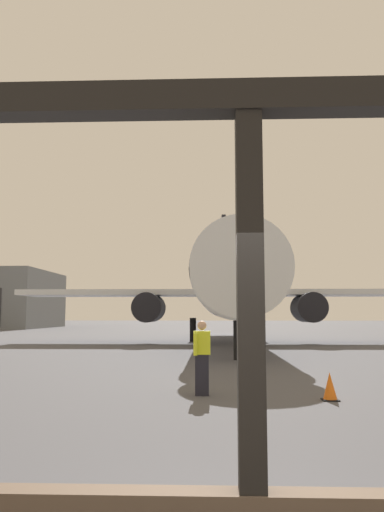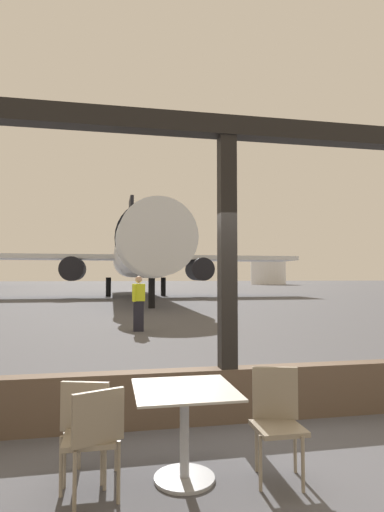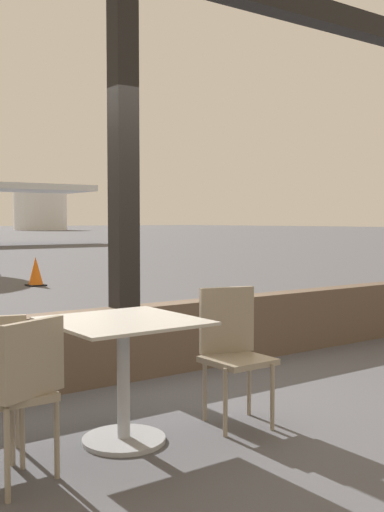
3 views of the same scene
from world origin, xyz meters
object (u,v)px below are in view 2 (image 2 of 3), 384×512
traffic_cone (230,322)px  airplane (138,253)px  cafe_chair_window_right (277,413)px  cafe_chair_window_left (89,421)px  ground_crew_worker (139,303)px  cafe_chair_aisle_left (93,433)px  fuel_storage_tank (268,271)px  dining_table (184,423)px

traffic_cone → airplane: bearing=94.1°
cafe_chair_window_right → cafe_chair_window_left: bearing=173.4°
cafe_chair_window_left → airplane: airplane is taller
airplane → ground_crew_worker: airplane is taller
airplane → traffic_cone: (1.53, -21.53, -3.32)m
cafe_chair_aisle_left → fuel_storage_tank: size_ratio=0.12×
cafe_chair_window_left → ground_crew_worker: size_ratio=0.50×
cafe_chair_window_left → traffic_cone: size_ratio=1.41×
cafe_chair_window_right → airplane: bearing=88.6°
airplane → traffic_cone: 21.84m
cafe_chair_window_right → traffic_cone: cafe_chair_window_right is taller
ground_crew_worker → cafe_chair_window_right: bearing=-86.7°
traffic_cone → fuel_storage_tank: 78.14m
cafe_chair_window_left → ground_crew_worker: 9.71m
dining_table → traffic_cone: (3.08, 9.16, -0.19)m
ground_crew_worker → traffic_cone: size_ratio=2.84×
cafe_chair_aisle_left → cafe_chair_window_left: bearing=98.7°
ground_crew_worker → fuel_storage_tank: 78.72m
cafe_chair_aisle_left → traffic_cone: 10.16m
cafe_chair_aisle_left → traffic_cone: cafe_chair_aisle_left is taller
dining_table → cafe_chair_window_left: (-0.80, 0.10, 0.04)m
cafe_chair_window_right → cafe_chair_aisle_left: size_ratio=1.05×
cafe_chair_window_left → cafe_chair_window_right: 1.62m
dining_table → cafe_chair_window_left: size_ratio=1.00×
dining_table → cafe_chair_window_right: size_ratio=0.94×
dining_table → cafe_chair_aisle_left: bearing=-162.0°
airplane → dining_table: bearing=-92.9°
cafe_chair_window_right → ground_crew_worker: bearing=93.3°
dining_table → ground_crew_worker: bearing=88.6°
cafe_chair_window_right → traffic_cone: size_ratio=1.50×
fuel_storage_tank → airplane: bearing=-121.5°
cafe_chair_window_left → cafe_chair_aisle_left: cafe_chair_aisle_left is taller
cafe_chair_window_right → traffic_cone: (2.28, 9.25, -0.25)m
ground_crew_worker → cafe_chair_window_left: bearing=-96.1°
cafe_chair_window_right → airplane: airplane is taller
dining_table → cafe_chair_aisle_left: 0.79m
dining_table → traffic_cone: bearing=71.4°
cafe_chair_window_left → airplane: bearing=85.6°
dining_table → cafe_chair_window_right: bearing=-6.3°
ground_crew_worker → traffic_cone: (2.85, -0.58, -0.61)m
dining_table → cafe_chair_window_right: 0.81m
ground_crew_worker → fuel_storage_tank: bearing=65.7°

